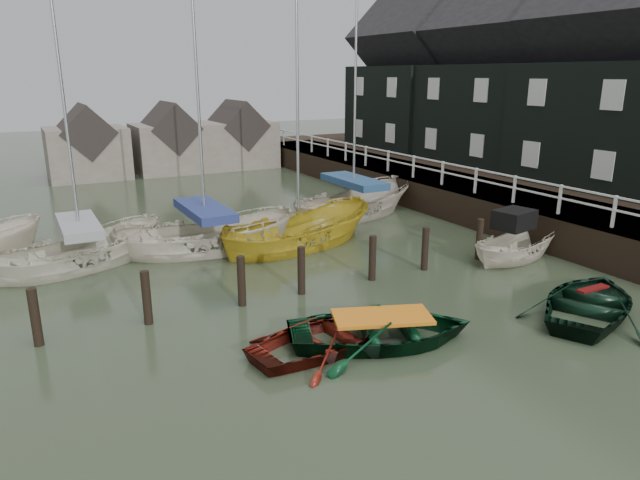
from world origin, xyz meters
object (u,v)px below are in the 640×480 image
motorboat (515,255)px  sailboat_c (299,245)px  rowboat_green (381,342)px  rowboat_dkgreen (589,313)px  sailboat_b (207,249)px  sailboat_d (353,214)px  rowboat_red (323,348)px  sailboat_a (83,263)px

motorboat → sailboat_c: sailboat_c is taller
rowboat_green → rowboat_dkgreen: (5.78, -1.20, 0.00)m
sailboat_b → sailboat_d: 7.57m
motorboat → sailboat_d: size_ratio=0.34×
rowboat_red → sailboat_c: bearing=-31.0°
rowboat_green → sailboat_a: size_ratio=0.37×
sailboat_d → sailboat_a: bearing=83.9°
rowboat_red → rowboat_green: size_ratio=0.83×
rowboat_dkgreen → motorboat: 4.69m
rowboat_dkgreen → sailboat_d: (0.16, 12.12, 0.06)m
motorboat → sailboat_b: (-8.99, 5.86, -0.04)m
sailboat_a → sailboat_d: sailboat_d is taller
motorboat → sailboat_a: 14.45m
sailboat_b → motorboat: bearing=-113.5°
sailboat_c → rowboat_dkgreen: bearing=-168.5°
rowboat_green → sailboat_d: (5.94, 10.93, 0.06)m
rowboat_dkgreen → sailboat_c: size_ratio=0.37×
sailboat_b → rowboat_red: bearing=-170.3°
rowboat_green → motorboat: bearing=-46.9°
motorboat → sailboat_a: (-13.07, 6.16, -0.04)m
sailboat_d → rowboat_green: bearing=137.2°
rowboat_dkgreen → motorboat: (1.83, 4.32, 0.11)m
motorboat → sailboat_b: size_ratio=0.40×
rowboat_dkgreen → sailboat_a: sailboat_a is taller
rowboat_red → sailboat_d: 12.83m
rowboat_dkgreen → sailboat_b: size_ratio=0.40×
rowboat_dkgreen → motorboat: motorboat is taller
sailboat_b → sailboat_d: sailboat_d is taller
rowboat_dkgreen → sailboat_c: 10.02m
sailboat_b → sailboat_d: (7.32, 1.95, 0.00)m
rowboat_red → sailboat_b: sailboat_b is taller
sailboat_b → sailboat_c: sailboat_c is taller
sailboat_a → sailboat_c: sailboat_a is taller
rowboat_green → sailboat_c: 8.20m
rowboat_red → sailboat_a: (-4.11, 8.92, 0.07)m
motorboat → sailboat_b: bearing=45.6°
rowboat_green → motorboat: 8.23m
motorboat → sailboat_a: sailboat_a is taller
sailboat_a → sailboat_b: 4.09m
motorboat → rowboat_red: bearing=95.7°
rowboat_red → motorboat: 9.37m
rowboat_green → sailboat_c: sailboat_c is taller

